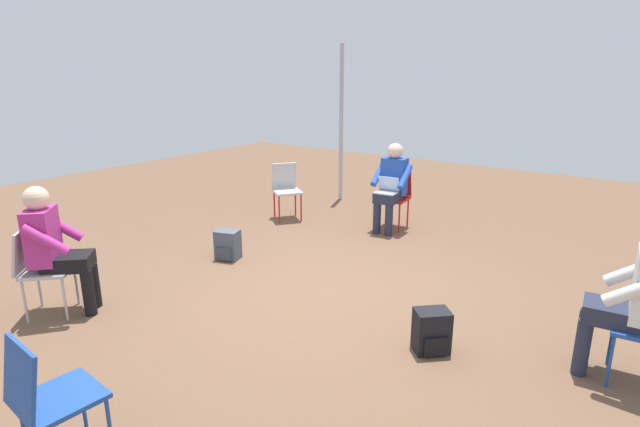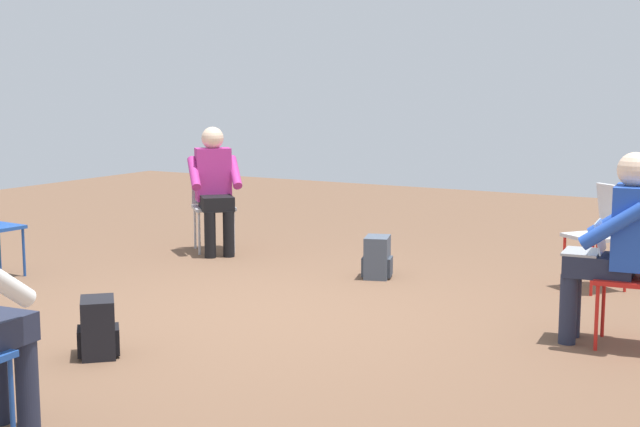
% 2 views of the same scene
% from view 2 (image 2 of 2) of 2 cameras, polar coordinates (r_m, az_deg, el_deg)
% --- Properties ---
extents(ground_plane, '(15.88, 15.88, 0.00)m').
position_cam_2_polar(ground_plane, '(6.54, -2.73, -6.37)').
color(ground_plane, brown).
extents(chair_southeast, '(0.58, 0.57, 0.85)m').
position_cam_2_polar(chair_southeast, '(7.56, 17.67, -0.93)').
color(chair_southeast, '#B7B7BC').
rests_on(chair_southeast, ground).
extents(chair_northeast, '(0.58, 0.58, 0.85)m').
position_cam_2_polar(chair_northeast, '(9.00, -6.89, 0.81)').
color(chair_northeast, '#B7B7BC').
rests_on(chair_northeast, ground).
extents(person_with_laptop, '(0.52, 0.55, 1.24)m').
position_cam_2_polar(person_with_laptop, '(5.91, 18.40, -1.51)').
color(person_with_laptop, '#23283D').
rests_on(person_with_laptop, ground).
extents(person_in_magenta, '(0.63, 0.63, 1.24)m').
position_cam_2_polar(person_in_magenta, '(8.81, -6.76, 1.96)').
color(person_in_magenta, black).
rests_on(person_in_magenta, ground).
extents(backpack_near_laptop_user, '(0.33, 0.30, 0.36)m').
position_cam_2_polar(backpack_near_laptop_user, '(7.69, 3.68, -2.97)').
color(backpack_near_laptop_user, '#475160').
rests_on(backpack_near_laptop_user, ground).
extents(backpack_by_empty_chair, '(0.34, 0.34, 0.36)m').
position_cam_2_polar(backpack_by_empty_chair, '(5.66, -14.01, -7.31)').
color(backpack_by_empty_chair, black).
rests_on(backpack_by_empty_chair, ground).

